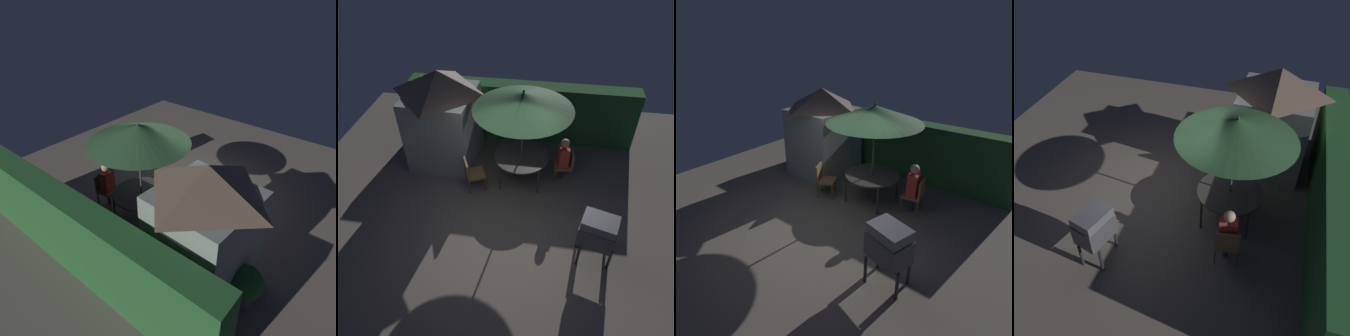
# 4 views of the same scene
# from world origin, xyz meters

# --- Properties ---
(ground_plane) EXTENTS (11.00, 11.00, 0.00)m
(ground_plane) POSITION_xyz_m (0.00, 0.00, 0.00)
(ground_plane) COLOR #6B6056
(hedge_backdrop) EXTENTS (6.57, 0.54, 1.73)m
(hedge_backdrop) POSITION_xyz_m (0.00, 3.50, 0.87)
(hedge_backdrop) COLOR #28602D
(hedge_backdrop) RESTS_ON ground
(garden_shed) EXTENTS (1.84, 1.87, 2.64)m
(garden_shed) POSITION_xyz_m (-1.94, 2.12, 1.34)
(garden_shed) COLOR gray
(garden_shed) RESTS_ON ground
(patio_table) EXTENTS (1.39, 1.39, 0.77)m
(patio_table) POSITION_xyz_m (0.22, 1.54, 0.72)
(patio_table) COLOR #47423D
(patio_table) RESTS_ON ground
(patio_umbrella) EXTENTS (2.33, 2.33, 2.59)m
(patio_umbrella) POSITION_xyz_m (0.22, 1.54, 2.32)
(patio_umbrella) COLOR #4C4C51
(patio_umbrella) RESTS_ON ground
(bbq_grill) EXTENTS (0.81, 0.67, 1.20)m
(bbq_grill) POSITION_xyz_m (1.97, -0.69, 0.85)
(bbq_grill) COLOR #47474C
(bbq_grill) RESTS_ON ground
(chair_near_shed) EXTENTS (0.53, 0.53, 0.90)m
(chair_near_shed) POSITION_xyz_m (1.36, 1.72, 0.52)
(chair_near_shed) COLOR olive
(chair_near_shed) RESTS_ON ground
(chair_far_side) EXTENTS (0.61, 0.61, 0.90)m
(chair_far_side) POSITION_xyz_m (-0.97, 0.99, 0.52)
(chair_far_side) COLOR olive
(chair_far_side) RESTS_ON ground
(potted_plant_by_shed) EXTENTS (0.64, 0.64, 0.91)m
(potted_plant_by_shed) POSITION_xyz_m (-2.92, 2.16, 0.53)
(potted_plant_by_shed) COLOR #4C4C51
(potted_plant_by_shed) RESTS_ON ground
(person_in_red) EXTENTS (0.29, 0.37, 1.26)m
(person_in_red) POSITION_xyz_m (1.28, 1.71, 0.78)
(person_in_red) COLOR #CC3D33
(person_in_red) RESTS_ON ground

